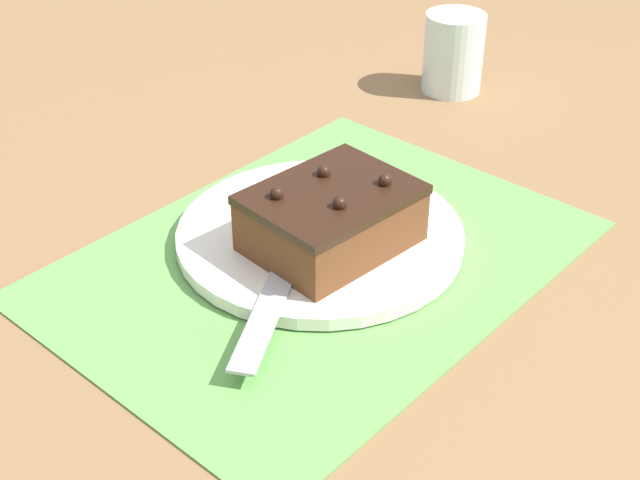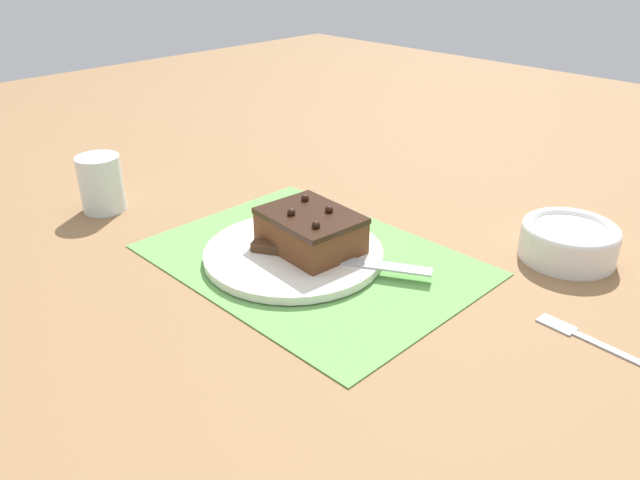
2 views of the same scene
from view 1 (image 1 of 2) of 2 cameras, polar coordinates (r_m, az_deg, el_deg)
ground_plane at (r=0.79m, az=-0.08°, el=-1.31°), size 3.00×3.00×0.00m
placemat_woven at (r=0.79m, az=-0.08°, el=-1.19°), size 0.46×0.34×0.00m
cake_plate at (r=0.81m, az=0.00°, el=0.34°), size 0.26×0.26×0.01m
chocolate_cake at (r=0.77m, az=0.73°, el=1.45°), size 0.15×0.12×0.06m
serving_knife at (r=0.78m, az=-1.49°, el=0.05°), size 0.24×0.14×0.01m
drinking_glass at (r=1.10m, az=8.53°, el=11.76°), size 0.07×0.07×0.10m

